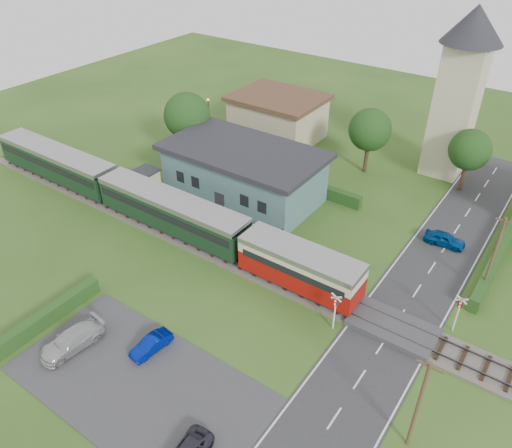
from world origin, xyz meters
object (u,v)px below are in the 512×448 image
Objects in this scene: train at (147,201)px; crossing_signal_far at (459,309)px; crossing_signal_near at (335,307)px; equipment_hut at (147,181)px; station_building at (244,172)px; church_tower at (462,82)px; car_on_road at (445,239)px; pedestrian_far at (149,186)px; car_park_blue at (151,344)px; house_west at (278,117)px; car_park_silver at (72,340)px; pedestrian_near at (282,237)px.

crossing_signal_far is at bearing 4.83° from train.
crossing_signal_near is 1.00× the size of crossing_signal_far.
equipment_hut is at bearing 178.54° from crossing_signal_far.
station_building is 0.91× the size of church_tower.
station_building is 20.12m from car_on_road.
station_building reaches higher than pedestrian_far.
house_west is at bearing 115.82° from car_park_blue.
crossing_signal_near is 8.65m from crossing_signal_far.
car_park_blue is at bearing -135.51° from crossing_signal_near.
crossing_signal_far is at bearing -163.65° from car_on_road.
crossing_signal_near reaches higher than equipment_hut.
house_west is (3.00, 19.80, 1.04)m from equipment_hut.
car_park_silver is at bearing -59.28° from equipment_hut.
crossing_signal_far is 27.05m from car_park_silver.
pedestrian_near is at bearing 122.53° from car_on_road.
train is (3.31, -3.20, 0.43)m from equipment_hut.
equipment_hut is 20.58m from car_park_silver.
station_building is 5.07× the size of car_park_blue.
car_park_blue is at bearing -70.78° from station_building.
crossing_signal_near is at bearing -34.81° from station_building.
pedestrian_far is (-27.32, -9.26, 0.77)m from car_on_road.
station_building is at bearing 115.65° from car_park_blue.
church_tower reaches higher than pedestrian_far.
church_tower is 1.63× the size of house_west.
crossing_signal_near is at bearing 132.96° from pedestrian_near.
car_park_blue is at bearing -139.83° from crossing_signal_far.
house_west reaches higher than pedestrian_far.
pedestrian_far is (-23.99, 5.49, -0.72)m from crossing_signal_near.
train is at bearing 3.70° from pedestrian_near.
pedestrian_far is at bearing 178.72° from crossing_signal_far.
station_building is 0.37× the size of train.
car_park_blue is 1.62× the size of pedestrian_far.
equipment_hut is 33.48m from church_tower.
house_west reaches higher than train.
church_tower reaches higher than car_park_blue.
pedestrian_near is (8.14, -5.51, -1.39)m from station_building.
station_building reaches higher than car_park_silver.
house_west reaches higher than car_park_blue.
crossing_signal_near is 0.93× the size of car_on_road.
crossing_signal_far is (28.60, -20.61, -0.65)m from house_west.
house_west is at bearing -67.56° from pedestrian_near.
pedestrian_near is at bearing 175.94° from crossing_signal_far.
pedestrian_near is (-8.26, 5.90, -0.84)m from crossing_signal_near.
crossing_signal_far reaches higher than equipment_hut.
station_building reaches higher than equipment_hut.
church_tower is 39.50m from car_park_blue.
crossing_signal_near reaches higher than car_park_silver.
car_on_road is (24.73, -10.65, -2.14)m from house_west.
crossing_signal_near and crossing_signal_far have the same top height.
crossing_signal_near is (21.40, -25.41, -0.65)m from house_west.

